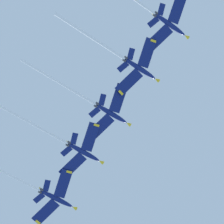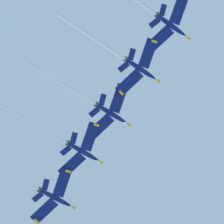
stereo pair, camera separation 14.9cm
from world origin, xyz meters
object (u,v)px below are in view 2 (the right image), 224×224
Objects in this scene: jet_far_left at (42,191)px; jet_inner_right at (125,58)px; jet_far_right at (158,16)px; jet_inner_left at (70,144)px; jet_centre at (98,106)px.

jet_inner_right is at bearing -100.94° from jet_far_left.
jet_inner_right is 16.59m from jet_far_right.
jet_inner_left is 1.01× the size of jet_inner_right.
jet_far_right is (-5.52, -32.61, -0.28)m from jet_centre.
jet_centre is 33.07m from jet_far_right.
jet_far_right reaches higher than jet_far_left.
jet_inner_left is at bearing 81.23° from jet_far_right.
jet_far_left is 0.98× the size of jet_far_right.
jet_inner_right reaches higher than jet_far_left.
jet_inner_right is (-5.81, -30.86, -0.62)m from jet_inner_left.
jet_far_left is at bearing 78.55° from jet_inner_left.
jet_far_right is at bearing -99.47° from jet_far_left.
jet_inner_right is (-9.18, -47.51, -0.27)m from jet_far_left.
jet_far_right is at bearing -99.61° from jet_centre.
jet_far_right is (-10.68, -64.00, 0.82)m from jet_far_left.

